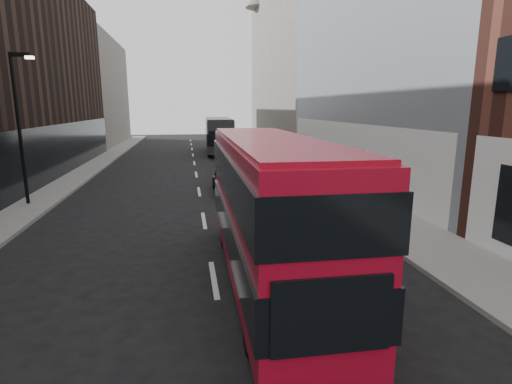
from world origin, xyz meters
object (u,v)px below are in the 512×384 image
street_lamp (20,119)px  car_c (234,168)px  red_bus (269,204)px  car_b (241,181)px  car_a (228,180)px  grey_bus (219,134)px

street_lamp → car_c: (10.73, 6.04, -3.45)m
red_bus → car_b: bearing=86.8°
car_a → car_b: 0.86m
street_lamp → red_bus: 14.39m
car_b → car_c: car_b is taller
street_lamp → car_a: bearing=8.7°
street_lamp → car_c: 12.79m
car_b → car_c: (0.23, 5.10, -0.01)m
car_c → car_b: bearing=-96.3°
street_lamp → car_c: bearing=29.4°
red_bus → grey_bus: 32.23m
grey_bus → car_a: (-1.13, -20.27, -1.20)m
street_lamp → car_b: (10.50, 0.93, -3.44)m
car_a → car_c: car_c is taller
car_c → street_lamp: bearing=-154.4°
street_lamp → car_a: 10.55m
red_bus → car_c: 16.57m
car_a → car_c: bearing=79.6°
grey_bus → car_c: 15.78m
car_a → car_b: size_ratio=0.95×
grey_bus → car_b: size_ratio=2.52×
car_b → grey_bus: bearing=86.3°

